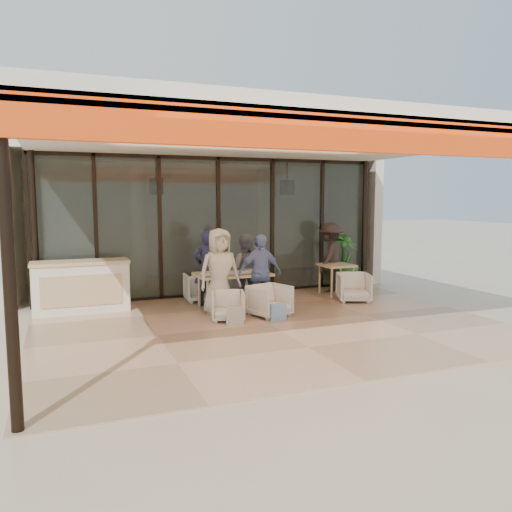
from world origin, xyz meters
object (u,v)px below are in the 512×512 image
Objects in this scene: chair_far_right at (237,283)px; dining_table at (232,276)px; diner_periwinkle at (260,273)px; standing_woman at (330,257)px; diner_cream at (220,272)px; chair_near_left at (228,305)px; diner_grey at (244,269)px; chair_near_right at (270,299)px; potted_palm at (343,260)px; side_table at (336,269)px; side_chair at (354,286)px; host_counter at (81,286)px; chair_far_left at (201,286)px; diner_navy at (207,268)px.

dining_table is at bearing 53.63° from chair_far_right.
dining_table is 0.63m from diner_periwinkle.
diner_periwinkle is at bearing -46.86° from dining_table.
diner_cream is at bearing -18.66° from standing_woman.
standing_woman reaches higher than chair_near_left.
standing_woman is at bearing -149.57° from diner_grey.
chair_near_left is 0.90× the size of chair_near_right.
diner_cream is 4.08m from potted_palm.
standing_woman is (0.10, 0.46, 0.21)m from side_table.
side_table is (2.26, 0.85, -0.14)m from diner_periwinkle.
chair_far_right is 2.61m from side_chair.
host_counter is 3.74m from chair_near_right.
diner_periwinkle is 0.92× the size of standing_woman.
chair_far_left is at bearing 4.62° from host_counter.
chair_far_left is (2.48, 0.20, -0.19)m from host_counter.
diner_grey is at bearing -177.90° from side_chair.
side_table is at bearing 17.82° from diner_periwinkle.
potted_palm is at bearing 45.21° from chair_near_left.
chair_far_right is at bearing -153.56° from diner_navy.
chair_far_left is 0.84m from chair_far_right.
side_chair is 0.49× the size of potted_palm.
host_counter is 3.02m from chair_near_left.
host_counter is at bearing 176.43° from side_table.
chair_far_left is at bearing 169.95° from side_table.
host_counter reaches higher than chair_far_right.
chair_near_left is at bearing 93.79° from chair_far_left.
diner_cream is 0.84m from diner_periwinkle.
diner_cream is at bearing 67.54° from diner_grey.
host_counter reaches higher than chair_near_right.
side_chair is (3.10, -0.80, -0.45)m from diner_navy.
dining_table is 2.01× the size of side_table.
diner_navy is at bearing 130.21° from diner_periwinkle.
host_counter is 2.50m from chair_far_left.
diner_cream is at bearing 85.67° from diner_navy.
side_table is (3.10, 1.35, 0.33)m from chair_near_left.
standing_woman is at bearing -177.02° from diner_navy.
chair_near_left is at bearing -113.28° from dining_table.
chair_far_left is 0.46× the size of diner_grey.
diner_cream is at bearing -132.02° from dining_table.
diner_navy reaches higher than potted_palm.
chair_near_right is 2.65m from side_table.
potted_palm reaches higher than chair_near_left.
diner_cream reaches higher than chair_near_right.
chair_near_left is 4.32m from potted_palm.
diner_navy is at bearing 179.09° from side_table.
dining_table reaches higher than chair_far_left.
chair_near_right is 0.92× the size of side_table.
diner_navy is (2.48, -0.30, 0.27)m from host_counter.
host_counter is at bearing 157.34° from diner_periwinkle.
diner_cream is (-0.41, -0.46, 0.16)m from dining_table.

